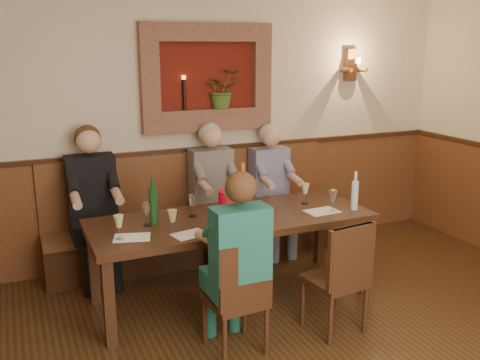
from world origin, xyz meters
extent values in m
cube|color=beige|center=(0.00, 3.00, 1.40)|extent=(6.00, 0.04, 2.80)
cube|color=brown|center=(0.00, 2.98, 0.55)|extent=(6.00, 0.04, 1.10)
cube|color=#381E0F|center=(0.00, 2.98, 1.12)|extent=(6.02, 0.06, 0.05)
cube|color=#61160D|center=(0.20, 2.98, 1.85)|extent=(1.00, 0.02, 0.70)
cube|color=#92644A|center=(0.20, 2.94, 2.29)|extent=(1.36, 0.12, 0.18)
cube|color=#92644A|center=(0.20, 2.94, 1.41)|extent=(1.36, 0.12, 0.18)
cube|color=#92644A|center=(-0.39, 2.94, 1.85)|extent=(0.18, 0.12, 0.70)
cube|color=#92644A|center=(0.79, 2.94, 1.85)|extent=(0.18, 0.12, 0.70)
cube|color=#92644A|center=(0.20, 2.94, 1.52)|extent=(1.00, 0.14, 0.04)
imported|color=#3B6221|center=(0.35, 2.94, 1.74)|extent=(0.35, 0.30, 0.39)
cylinder|color=black|center=(-0.05, 2.94, 1.69)|extent=(0.03, 0.03, 0.30)
cylinder|color=#FFBF59|center=(-0.05, 2.94, 1.86)|extent=(0.04, 0.04, 0.04)
cube|color=brown|center=(1.90, 2.95, 1.95)|extent=(0.12, 0.08, 0.35)
cylinder|color=brown|center=(1.80, 2.88, 1.90)|extent=(0.05, 0.18, 0.05)
cylinder|color=brown|center=(2.00, 2.88, 1.90)|extent=(0.05, 0.18, 0.05)
cylinder|color=#FFBF59|center=(1.90, 2.82, 2.00)|extent=(0.06, 0.06, 0.06)
cube|color=#382211|center=(0.00, 1.85, 0.72)|extent=(2.40, 0.90, 0.06)
cube|color=#382211|center=(-1.12, 1.48, 0.34)|extent=(0.08, 0.08, 0.69)
cube|color=#382211|center=(1.12, 1.48, 0.34)|extent=(0.08, 0.08, 0.69)
cube|color=#382211|center=(-1.12, 2.22, 0.34)|extent=(0.08, 0.08, 0.69)
cube|color=#382211|center=(1.12, 2.22, 0.34)|extent=(0.08, 0.08, 0.69)
cube|color=#381E0F|center=(0.00, 2.76, 0.20)|extent=(3.00, 0.40, 0.40)
cube|color=brown|center=(0.00, 2.76, 0.42)|extent=(3.00, 0.45, 0.06)
cube|color=brown|center=(0.00, 2.95, 0.78)|extent=(3.00, 0.06, 0.66)
cube|color=#382211|center=(-0.30, 1.08, 0.18)|extent=(0.40, 0.40, 0.37)
cube|color=#382211|center=(-0.30, 1.08, 0.39)|extent=(0.42, 0.42, 0.05)
cube|color=#382211|center=(-0.28, 0.90, 0.65)|extent=(0.39, 0.07, 0.46)
cube|color=#382211|center=(0.53, 1.04, 0.19)|extent=(0.42, 0.42, 0.38)
cube|color=#382211|center=(0.53, 1.04, 0.40)|extent=(0.44, 0.44, 0.05)
cube|color=#382211|center=(0.55, 0.87, 0.67)|extent=(0.40, 0.09, 0.48)
cube|color=black|center=(-1.02, 2.60, 0.23)|extent=(0.44, 0.46, 0.45)
cube|color=black|center=(-1.02, 2.78, 0.90)|extent=(0.44, 0.23, 0.57)
sphere|color=#D8A384|center=(-1.02, 2.74, 1.33)|extent=(0.22, 0.22, 0.22)
sphere|color=#4C2D19|center=(-1.02, 2.79, 1.35)|extent=(0.24, 0.24, 0.24)
cube|color=#524C4B|center=(0.16, 2.61, 0.23)|extent=(0.42, 0.44, 0.45)
cube|color=#524C4B|center=(0.16, 2.78, 0.88)|extent=(0.42, 0.22, 0.55)
sphere|color=#D8A384|center=(0.16, 2.74, 1.29)|extent=(0.21, 0.21, 0.21)
sphere|color=#B2B2B2|center=(0.16, 2.79, 1.31)|extent=(0.23, 0.23, 0.23)
cube|color=navy|center=(0.82, 2.62, 0.23)|extent=(0.40, 0.42, 0.45)
cube|color=navy|center=(0.82, 2.78, 0.86)|extent=(0.40, 0.21, 0.52)
sphere|color=#D8A384|center=(0.82, 2.74, 1.24)|extent=(0.20, 0.20, 0.20)
sphere|color=#B2B2B2|center=(0.82, 2.79, 1.26)|extent=(0.22, 0.22, 0.22)
cube|color=#1A585D|center=(-0.30, 1.14, 0.23)|extent=(0.39, 0.41, 0.45)
cube|color=#1A585D|center=(-0.30, 0.98, 0.86)|extent=(0.39, 0.21, 0.52)
sphere|color=#D8A384|center=(-0.30, 1.02, 1.24)|extent=(0.20, 0.20, 0.20)
sphere|color=#4C2D19|center=(-0.30, 0.97, 1.26)|extent=(0.22, 0.22, 0.22)
cylinder|color=red|center=(-0.01, 1.85, 0.87)|extent=(0.25, 0.25, 0.23)
cylinder|color=#19471E|center=(0.13, 1.91, 0.93)|extent=(0.10, 0.10, 0.36)
cylinder|color=#F55C1B|center=(0.13, 1.91, 1.15)|extent=(0.04, 0.04, 0.09)
cylinder|color=#19471E|center=(-0.65, 1.92, 0.90)|extent=(0.08, 0.08, 0.30)
cylinder|color=#19471E|center=(-0.65, 1.92, 1.10)|extent=(0.04, 0.04, 0.09)
cylinder|color=silver|center=(1.08, 1.61, 0.88)|extent=(0.07, 0.07, 0.25)
cylinder|color=silver|center=(1.08, 1.61, 1.05)|extent=(0.03, 0.03, 0.09)
cube|color=white|center=(-0.89, 1.68, 0.75)|extent=(0.31, 0.26, 0.00)
cube|color=white|center=(0.06, 1.76, 0.75)|extent=(0.31, 0.25, 0.00)
cube|color=white|center=(0.78, 1.67, 0.75)|extent=(0.30, 0.22, 0.00)
cube|color=white|center=(-0.47, 1.57, 0.75)|extent=(0.29, 0.24, 0.00)
camera|label=1|loc=(-1.65, -2.15, 2.17)|focal=40.00mm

